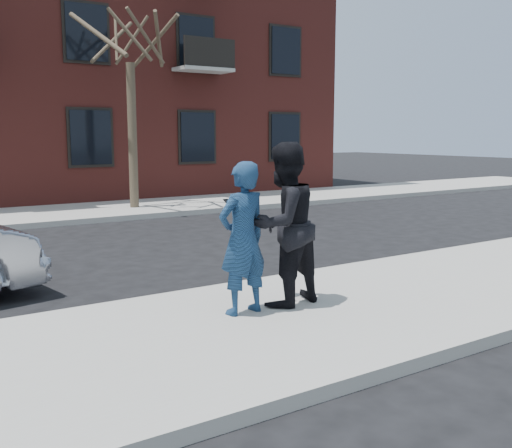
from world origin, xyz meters
TOP-DOWN VIEW (x-y plane):
  - ground at (0.00, 0.00)m, footprint 100.00×100.00m
  - near_sidewalk at (0.00, -0.25)m, footprint 50.00×3.50m
  - near_curb at (0.00, 1.55)m, footprint 50.00×0.10m
  - street_tree at (4.50, 11.00)m, footprint 3.60×3.60m
  - man_hoodie at (1.50, 0.21)m, footprint 0.72×0.54m
  - man_peacoat at (2.14, 0.24)m, footprint 1.15×0.97m

SIDE VIEW (x-z plane):
  - ground at x=0.00m, z-range 0.00..0.00m
  - near_sidewalk at x=0.00m, z-range 0.00..0.15m
  - near_curb at x=0.00m, z-range 0.00..0.15m
  - man_hoodie at x=1.50m, z-range 0.15..2.01m
  - man_peacoat at x=2.14m, z-range 0.15..2.23m
  - street_tree at x=4.50m, z-range 2.12..8.92m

